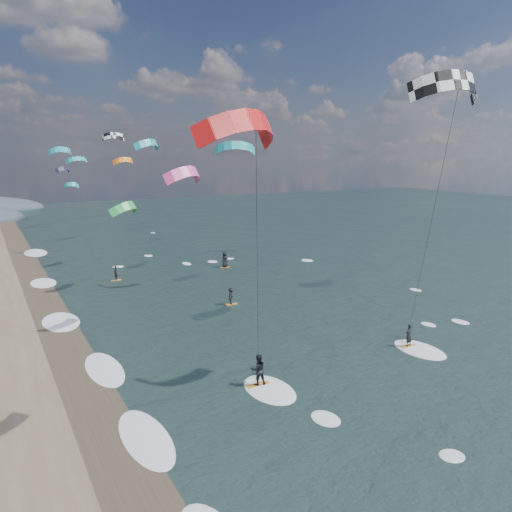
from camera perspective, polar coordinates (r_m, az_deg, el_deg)
ground at (r=26.58m, az=15.55°, el=-19.56°), size 260.00×260.00×0.00m
wet_sand_strip at (r=29.51m, az=-17.76°, el=-16.34°), size 3.00×240.00×0.00m
kitesurfer_near_a at (r=29.71m, az=21.18°, el=11.13°), size 7.69×8.50×18.06m
kitesurfer_near_b at (r=22.78m, az=0.34°, el=4.19°), size 7.34×8.90×15.81m
far_kitesurfers at (r=53.34m, az=-5.39°, el=-2.12°), size 14.15×14.83×1.85m
bg_kite_field at (r=70.29m, az=-15.86°, el=10.34°), size 14.16×77.18×9.21m
shoreline_surf at (r=33.92m, az=-17.40°, el=-12.49°), size 2.40×79.40×0.11m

